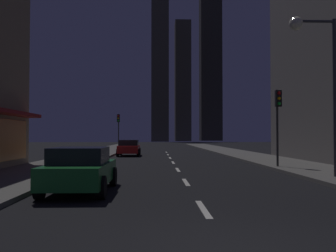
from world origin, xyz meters
name	(u,v)px	position (x,y,z in m)	size (l,w,h in m)	color
ground_plane	(167,154)	(0.00, 32.00, -0.05)	(78.00, 136.00, 0.10)	black
sidewalk_right	(234,152)	(7.00, 32.00, 0.07)	(4.00, 76.00, 0.15)	#605E59
sidewalk_left	(99,153)	(-7.00, 32.00, 0.07)	(4.00, 76.00, 0.15)	#605E59
lane_marking_center	(175,166)	(0.00, 16.20, 0.01)	(0.16, 38.60, 0.01)	silver
skyscraper_distant_tall	(160,72)	(0.18, 110.87, 22.39)	(5.48, 6.99, 44.78)	#464335
skyscraper_distant_mid	(183,81)	(8.27, 120.79, 20.89)	(5.46, 6.36, 41.79)	#484436
skyscraper_distant_short	(210,55)	(19.71, 131.77, 32.72)	(7.94, 6.88, 65.44)	#302E24
car_parked_near	(81,169)	(-3.60, 6.04, 0.74)	(1.98, 4.24, 1.45)	#1E722D
car_parked_far	(129,148)	(-3.60, 27.33, 0.74)	(1.98, 4.24, 1.45)	#B21919
fire_hydrant_far_left	(86,156)	(-5.90, 19.10, 0.45)	(0.42, 0.30, 0.65)	gold
traffic_light_near_right	(278,111)	(5.50, 13.80, 3.19)	(0.32, 0.48, 4.20)	#2D2D2D
traffic_light_far_left	(118,124)	(-5.50, 36.50, 3.19)	(0.32, 0.48, 4.20)	#2D2D2D
street_lamp_right	(315,57)	(5.38, 8.87, 5.07)	(1.96, 0.56, 6.58)	#38383D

